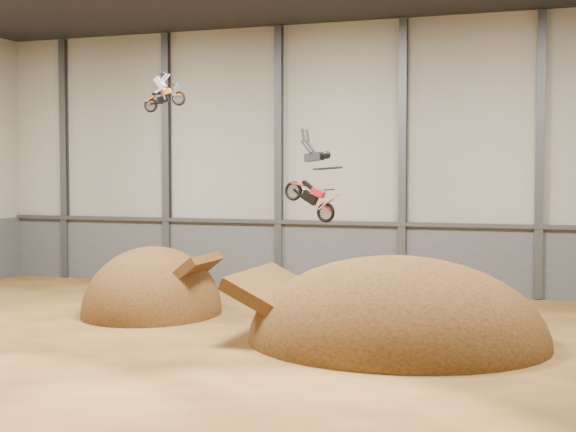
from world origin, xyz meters
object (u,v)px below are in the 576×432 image
(takeoff_ramp, at_px, (153,314))
(landing_ramp, at_px, (396,342))
(fmx_rider_a, at_px, (166,88))
(fmx_rider_b, at_px, (305,174))

(takeoff_ramp, bearing_deg, landing_ramp, -12.79)
(takeoff_ramp, relative_size, fmx_rider_a, 3.67)
(landing_ramp, height_order, fmx_rider_a, fmx_rider_a)
(fmx_rider_a, height_order, fmx_rider_b, fmx_rider_a)
(takeoff_ramp, xyz_separation_m, fmx_rider_b, (7.46, -1.58, 6.09))
(landing_ramp, distance_m, fmx_rider_a, 13.76)
(fmx_rider_a, xyz_separation_m, fmx_rider_b, (6.03, -0.21, -3.52))
(takeoff_ramp, height_order, fmx_rider_a, fmx_rider_a)
(landing_ramp, xyz_separation_m, fmx_rider_a, (-9.77, 1.17, 9.61))
(takeoff_ramp, xyz_separation_m, fmx_rider_a, (1.43, -1.37, 9.61))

